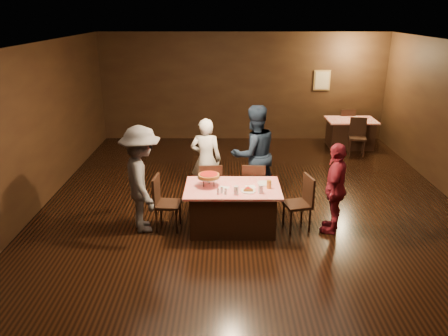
{
  "coord_description": "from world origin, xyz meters",
  "views": [
    {
      "loc": [
        -0.48,
        -7.33,
        3.58
      ],
      "look_at": [
        -0.52,
        -0.28,
        1.0
      ],
      "focal_mm": 35.0,
      "sensor_mm": 36.0,
      "label": 1
    }
  ],
  "objects_px": {
    "pizza_stand": "(209,176)",
    "glass_front_right": "(261,189)",
    "chair_back_near": "(358,137)",
    "glass_amber": "(269,184)",
    "chair_back_far": "(345,125)",
    "back_table": "(350,133)",
    "diner_red_shirt": "(335,188)",
    "chair_end_left": "(168,203)",
    "glass_front_left": "(236,190)",
    "diner_white_jacket": "(206,160)",
    "plate_empty": "(265,183)",
    "chair_far_right": "(254,186)",
    "diner_navy_hoodie": "(254,154)",
    "chair_far_left": "(211,186)",
    "chair_end_right": "(297,203)",
    "main_table": "(233,208)",
    "diner_grey_knit": "(142,180)"
  },
  "relations": [
    {
      "from": "chair_far_left",
      "to": "diner_navy_hoodie",
      "type": "height_order",
      "value": "diner_navy_hoodie"
    },
    {
      "from": "main_table",
      "to": "back_table",
      "type": "distance_m",
      "value": 5.77
    },
    {
      "from": "pizza_stand",
      "to": "glass_front_right",
      "type": "distance_m",
      "value": 0.91
    },
    {
      "from": "diner_red_shirt",
      "to": "plate_empty",
      "type": "relative_size",
      "value": 6.25
    },
    {
      "from": "main_table",
      "to": "pizza_stand",
      "type": "bearing_deg",
      "value": 172.87
    },
    {
      "from": "chair_far_left",
      "to": "plate_empty",
      "type": "height_order",
      "value": "chair_far_left"
    },
    {
      "from": "glass_front_left",
      "to": "glass_amber",
      "type": "distance_m",
      "value": 0.6
    },
    {
      "from": "chair_far_left",
      "to": "diner_grey_knit",
      "type": "bearing_deg",
      "value": 31.33
    },
    {
      "from": "chair_far_right",
      "to": "diner_white_jacket",
      "type": "relative_size",
      "value": 0.58
    },
    {
      "from": "chair_back_far",
      "to": "plate_empty",
      "type": "xyz_separation_m",
      "value": [
        -2.72,
        -5.21,
        0.3
      ]
    },
    {
      "from": "chair_far_left",
      "to": "chair_end_right",
      "type": "xyz_separation_m",
      "value": [
        1.5,
        -0.75,
        0.0
      ]
    },
    {
      "from": "chair_far_left",
      "to": "diner_navy_hoodie",
      "type": "distance_m",
      "value": 1.04
    },
    {
      "from": "diner_navy_hoodie",
      "to": "glass_front_right",
      "type": "xyz_separation_m",
      "value": [
        0.03,
        -1.43,
        -0.12
      ]
    },
    {
      "from": "back_table",
      "to": "chair_end_right",
      "type": "xyz_separation_m",
      "value": [
        -2.17,
        -4.76,
        0.09
      ]
    },
    {
      "from": "chair_end_right",
      "to": "chair_back_far",
      "type": "bearing_deg",
      "value": 144.2
    },
    {
      "from": "glass_amber",
      "to": "plate_empty",
      "type": "bearing_deg",
      "value": 104.04
    },
    {
      "from": "plate_empty",
      "to": "glass_amber",
      "type": "bearing_deg",
      "value": -75.96
    },
    {
      "from": "chair_end_right",
      "to": "glass_front_right",
      "type": "bearing_deg",
      "value": -82.69
    },
    {
      "from": "chair_far_right",
      "to": "chair_back_near",
      "type": "xyz_separation_m",
      "value": [
        2.87,
        3.31,
        0.0
      ]
    },
    {
      "from": "chair_far_left",
      "to": "plate_empty",
      "type": "distance_m",
      "value": 1.16
    },
    {
      "from": "back_table",
      "to": "chair_far_left",
      "type": "distance_m",
      "value": 5.44
    },
    {
      "from": "chair_back_far",
      "to": "chair_back_near",
      "type": "bearing_deg",
      "value": 85.62
    },
    {
      "from": "chair_far_left",
      "to": "chair_back_near",
      "type": "height_order",
      "value": "same"
    },
    {
      "from": "diner_red_shirt",
      "to": "glass_amber",
      "type": "height_order",
      "value": "diner_red_shirt"
    },
    {
      "from": "chair_far_left",
      "to": "glass_amber",
      "type": "distance_m",
      "value": 1.33
    },
    {
      "from": "chair_end_right",
      "to": "glass_front_right",
      "type": "relative_size",
      "value": 6.79
    },
    {
      "from": "diner_grey_knit",
      "to": "glass_front_right",
      "type": "relative_size",
      "value": 13.01
    },
    {
      "from": "glass_front_left",
      "to": "diner_white_jacket",
      "type": "bearing_deg",
      "value": 109.46
    },
    {
      "from": "glass_front_left",
      "to": "glass_amber",
      "type": "xyz_separation_m",
      "value": [
        0.55,
        0.25,
        0.0
      ]
    },
    {
      "from": "chair_back_far",
      "to": "glass_front_right",
      "type": "xyz_separation_m",
      "value": [
        -2.82,
        -5.61,
        0.37
      ]
    },
    {
      "from": "chair_far_right",
      "to": "chair_end_left",
      "type": "relative_size",
      "value": 1.0
    },
    {
      "from": "plate_empty",
      "to": "glass_amber",
      "type": "height_order",
      "value": "glass_amber"
    },
    {
      "from": "pizza_stand",
      "to": "diner_white_jacket",
      "type": "bearing_deg",
      "value": 94.83
    },
    {
      "from": "back_table",
      "to": "main_table",
      "type": "bearing_deg",
      "value": -124.51
    },
    {
      "from": "main_table",
      "to": "diner_navy_hoodie",
      "type": "xyz_separation_m",
      "value": [
        0.42,
        1.18,
        0.57
      ]
    },
    {
      "from": "chair_far_right",
      "to": "diner_navy_hoodie",
      "type": "distance_m",
      "value": 0.64
    },
    {
      "from": "back_table",
      "to": "diner_red_shirt",
      "type": "distance_m",
      "value": 5.09
    },
    {
      "from": "back_table",
      "to": "chair_far_right",
      "type": "relative_size",
      "value": 1.37
    },
    {
      "from": "glass_amber",
      "to": "diner_white_jacket",
      "type": "bearing_deg",
      "value": 130.0
    },
    {
      "from": "back_table",
      "to": "plate_empty",
      "type": "height_order",
      "value": "plate_empty"
    },
    {
      "from": "chair_end_left",
      "to": "chair_back_near",
      "type": "height_order",
      "value": "same"
    },
    {
      "from": "glass_front_right",
      "to": "main_table",
      "type": "bearing_deg",
      "value": 150.95
    },
    {
      "from": "chair_back_near",
      "to": "plate_empty",
      "type": "relative_size",
      "value": 3.8
    },
    {
      "from": "chair_back_far",
      "to": "diner_white_jacket",
      "type": "bearing_deg",
      "value": 42.95
    },
    {
      "from": "pizza_stand",
      "to": "glass_front_right",
      "type": "height_order",
      "value": "pizza_stand"
    },
    {
      "from": "chair_back_near",
      "to": "plate_empty",
      "type": "distance_m",
      "value": 4.77
    },
    {
      "from": "chair_back_far",
      "to": "diner_navy_hoodie",
      "type": "height_order",
      "value": "diner_navy_hoodie"
    },
    {
      "from": "chair_far_left",
      "to": "glass_front_right",
      "type": "height_order",
      "value": "chair_far_left"
    },
    {
      "from": "chair_end_right",
      "to": "diner_red_shirt",
      "type": "xyz_separation_m",
      "value": [
        0.6,
        -0.07,
        0.31
      ]
    },
    {
      "from": "chair_back_near",
      "to": "glass_amber",
      "type": "height_order",
      "value": "chair_back_near"
    }
  ]
}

